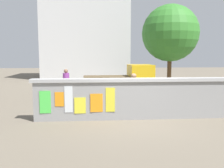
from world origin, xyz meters
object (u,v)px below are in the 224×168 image
(auto_rickshaw_truck, at_px, (122,83))
(person_walking, at_px, (66,81))
(motorcycle, at_px, (178,99))
(bicycle_near, at_px, (65,102))
(tree_roadside, at_px, (170,33))
(person_bystander, at_px, (134,89))

(auto_rickshaw_truck, relative_size, person_walking, 2.25)
(auto_rickshaw_truck, distance_m, motorcycle, 3.38)
(bicycle_near, xyz_separation_m, person_walking, (-0.25, 2.78, 0.62))
(auto_rickshaw_truck, bearing_deg, tree_roadside, 51.51)
(tree_roadside, bearing_deg, person_walking, -145.67)
(auto_rickshaw_truck, relative_size, person_bystander, 2.25)
(motorcycle, xyz_separation_m, bicycle_near, (-4.88, 0.19, -0.10))
(motorcycle, distance_m, person_walking, 5.95)
(auto_rickshaw_truck, relative_size, motorcycle, 1.93)
(bicycle_near, distance_m, person_bystander, 2.98)
(motorcycle, bearing_deg, bicycle_near, 177.74)
(auto_rickshaw_truck, distance_m, person_walking, 2.99)
(motorcycle, relative_size, person_bystander, 1.17)
(bicycle_near, height_order, tree_roadside, tree_roadside)
(person_walking, bearing_deg, tree_roadside, 34.33)
(motorcycle, xyz_separation_m, person_walking, (-5.13, 2.97, 0.52))
(auto_rickshaw_truck, relative_size, bicycle_near, 2.17)
(person_walking, relative_size, tree_roadside, 0.27)
(person_walking, height_order, person_bystander, same)
(bicycle_near, relative_size, tree_roadside, 0.28)
(person_walking, height_order, tree_roadside, tree_roadside)
(person_bystander, bearing_deg, person_walking, 131.33)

